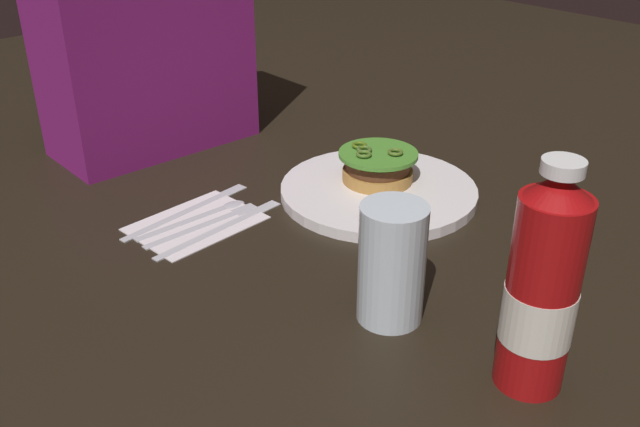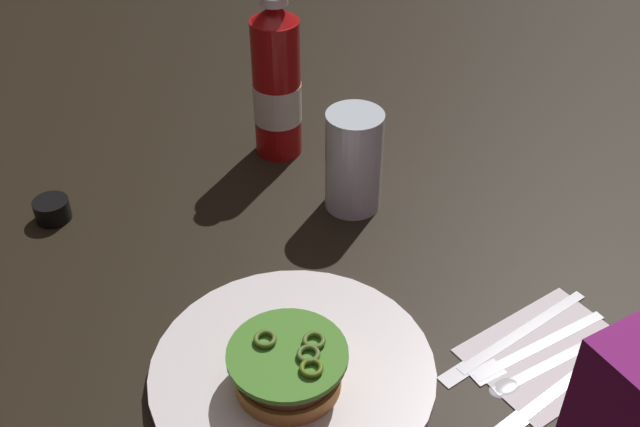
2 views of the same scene
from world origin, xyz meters
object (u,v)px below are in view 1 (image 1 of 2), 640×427
(water_glass, at_px, (392,264))
(butter_knife, at_px, (195,205))
(fork_utensil, at_px, (213,220))
(diner_person, at_px, (140,0))
(dinner_plate, at_px, (378,191))
(napkin, at_px, (196,223))
(spoon_utensil, at_px, (207,212))
(burger_sandwich, at_px, (378,166))
(ketchup_bottle, at_px, (542,291))
(steak_knife, at_px, (228,223))

(water_glass, distance_m, butter_knife, 0.37)
(fork_utensil, relative_size, diner_person, 0.33)
(dinner_plate, bearing_deg, water_glass, -133.41)
(butter_knife, distance_m, diner_person, 0.36)
(napkin, relative_size, fork_utensil, 0.93)
(dinner_plate, xyz_separation_m, butter_knife, (-0.23, 0.15, -0.00))
(butter_knife, bearing_deg, diner_person, 71.74)
(spoon_utensil, bearing_deg, diner_person, 74.01)
(water_glass, bearing_deg, spoon_utensil, 92.94)
(water_glass, bearing_deg, burger_sandwich, 46.87)
(fork_utensil, xyz_separation_m, diner_person, (0.09, 0.31, 0.24))
(water_glass, bearing_deg, napkin, 97.76)
(ketchup_bottle, relative_size, napkin, 1.40)
(water_glass, distance_m, diner_person, 0.65)
(burger_sandwich, distance_m, ketchup_bottle, 0.45)
(burger_sandwich, height_order, spoon_utensil, burger_sandwich)
(burger_sandwich, height_order, diner_person, diner_person)
(spoon_utensil, height_order, diner_person, diner_person)
(diner_person, bearing_deg, spoon_utensil, -105.99)
(dinner_plate, height_order, water_glass, water_glass)
(water_glass, bearing_deg, butter_knife, 93.17)
(dinner_plate, distance_m, napkin, 0.27)
(napkin, xyz_separation_m, spoon_utensil, (0.03, 0.01, 0.00))
(water_glass, height_order, fork_utensil, water_glass)
(water_glass, bearing_deg, ketchup_bottle, -81.58)
(ketchup_bottle, bearing_deg, burger_sandwich, 63.78)
(dinner_plate, relative_size, fork_utensil, 1.61)
(ketchup_bottle, xyz_separation_m, butter_knife, (-0.04, 0.53, -0.10))
(ketchup_bottle, distance_m, napkin, 0.51)
(spoon_utensil, bearing_deg, dinner_plate, -27.85)
(water_glass, height_order, diner_person, diner_person)
(ketchup_bottle, bearing_deg, diner_person, 87.09)
(dinner_plate, height_order, napkin, dinner_plate)
(diner_person, bearing_deg, butter_knife, -108.26)
(burger_sandwich, xyz_separation_m, ketchup_bottle, (-0.20, -0.40, 0.07))
(water_glass, relative_size, spoon_utensil, 0.78)
(butter_knife, relative_size, diner_person, 0.40)
(dinner_plate, height_order, fork_utensil, dinner_plate)
(dinner_plate, height_order, ketchup_bottle, ketchup_bottle)
(ketchup_bottle, distance_m, steak_knife, 0.47)
(fork_utensil, bearing_deg, steak_knife, -64.57)
(diner_person, bearing_deg, napkin, -110.09)
(burger_sandwich, distance_m, spoon_utensil, 0.26)
(burger_sandwich, relative_size, ketchup_bottle, 0.50)
(napkin, bearing_deg, water_glass, -82.24)
(steak_knife, distance_m, spoon_utensil, 0.05)
(burger_sandwich, distance_m, butter_knife, 0.28)
(burger_sandwich, relative_size, water_glass, 0.86)
(steak_knife, relative_size, diner_person, 0.40)
(steak_knife, relative_size, fork_utensil, 1.20)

